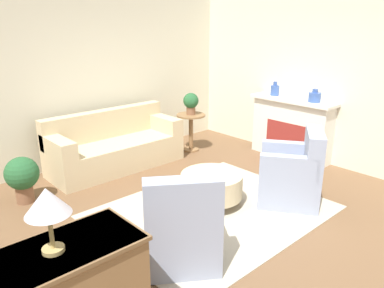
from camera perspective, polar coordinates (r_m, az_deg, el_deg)
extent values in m
plane|color=brown|center=(4.88, 3.12, -10.28)|extent=(16.00, 16.00, 0.00)
cube|color=beige|center=(6.63, -14.57, 9.61)|extent=(9.52, 0.12, 2.80)
cube|color=beige|center=(6.61, 20.44, 9.03)|extent=(0.12, 9.36, 2.80)
cube|color=#B2A893|center=(4.87, 3.13, -10.23)|extent=(2.79, 2.21, 0.01)
cube|color=#C6B289|center=(6.31, -11.35, -1.56)|extent=(2.20, 0.84, 0.46)
cube|color=#C6B289|center=(6.44, -13.10, 3.03)|extent=(2.20, 0.20, 0.47)
cube|color=#C6B289|center=(5.77, -19.73, -0.44)|extent=(0.24, 0.80, 0.26)
cube|color=#C6B289|center=(6.72, -4.34, 3.14)|extent=(0.24, 0.80, 0.26)
cube|color=olive|center=(6.07, -9.29, -4.25)|extent=(1.98, 0.05, 0.06)
cube|color=#8E99B2|center=(3.90, -1.79, -14.35)|extent=(1.02, 1.03, 0.43)
cube|color=#8E99B2|center=(3.41, -1.35, -9.78)|extent=(0.70, 0.57, 0.57)
cube|color=#8E99B2|center=(3.77, 2.51, -9.08)|extent=(0.53, 0.67, 0.31)
cube|color=#8E99B2|center=(3.71, -6.34, -9.59)|extent=(0.53, 0.67, 0.31)
cube|color=olive|center=(4.29, -2.29, -13.94)|extent=(0.56, 0.41, 0.06)
cube|color=#8E99B2|center=(5.19, 14.42, -6.24)|extent=(1.02, 1.03, 0.43)
cube|color=#8E99B2|center=(5.03, 18.05, -1.25)|extent=(0.70, 0.57, 0.57)
cube|color=#8E99B2|center=(5.32, 14.47, -1.32)|extent=(0.53, 0.67, 0.31)
cube|color=#8E99B2|center=(4.78, 14.58, -3.55)|extent=(0.53, 0.67, 0.31)
cube|color=olive|center=(5.27, 10.41, -7.82)|extent=(0.56, 0.41, 0.06)
cylinder|color=#C6B289|center=(4.94, 3.01, -6.24)|extent=(0.81, 0.81, 0.30)
cylinder|color=olive|center=(4.72, 3.00, -10.31)|extent=(0.05, 0.05, 0.12)
cylinder|color=olive|center=(5.05, 6.93, -8.47)|extent=(0.05, 0.05, 0.12)
cylinder|color=olive|center=(5.04, -0.99, -8.38)|extent=(0.05, 0.05, 0.12)
cylinder|color=olive|center=(5.34, 2.94, -6.79)|extent=(0.05, 0.05, 0.12)
cylinder|color=olive|center=(6.89, -0.17, 4.41)|extent=(0.53, 0.53, 0.03)
cylinder|color=olive|center=(6.98, -0.17, 1.64)|extent=(0.08, 0.08, 0.67)
cylinder|color=olive|center=(7.08, -0.17, -0.84)|extent=(0.29, 0.29, 0.03)
cube|color=silver|center=(6.82, 14.92, 2.34)|extent=(0.36, 1.42, 1.06)
cube|color=maroon|center=(6.73, 14.02, 0.78)|extent=(0.02, 0.78, 0.58)
cube|color=silver|center=(6.69, 15.18, 6.48)|extent=(0.44, 1.52, 0.05)
cube|color=brown|center=(2.79, -20.30, -15.34)|extent=(1.21, 0.60, 0.03)
cylinder|color=#38569E|center=(6.88, 12.51, 7.97)|extent=(0.15, 0.15, 0.18)
cylinder|color=#38569E|center=(6.86, 12.58, 8.99)|extent=(0.07, 0.07, 0.07)
cylinder|color=#38569E|center=(6.48, 18.17, 6.77)|extent=(0.20, 0.20, 0.16)
cylinder|color=#38569E|center=(6.46, 18.26, 7.71)|extent=(0.09, 0.09, 0.06)
cylinder|color=brown|center=(6.87, -0.17, 5.09)|extent=(0.16, 0.16, 0.14)
sphere|color=#23562D|center=(6.83, -0.17, 6.62)|extent=(0.28, 0.28, 0.28)
cylinder|color=brown|center=(5.55, -24.10, -6.98)|extent=(0.23, 0.23, 0.23)
sphere|color=#23562D|center=(5.43, -24.50, -4.08)|extent=(0.44, 0.44, 0.44)
cylinder|color=tan|center=(2.78, -20.37, -14.82)|extent=(0.15, 0.15, 0.03)
cylinder|color=tan|center=(2.71, -20.70, -12.30)|extent=(0.03, 0.03, 0.25)
cone|color=silver|center=(2.61, -21.24, -8.14)|extent=(0.30, 0.30, 0.19)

